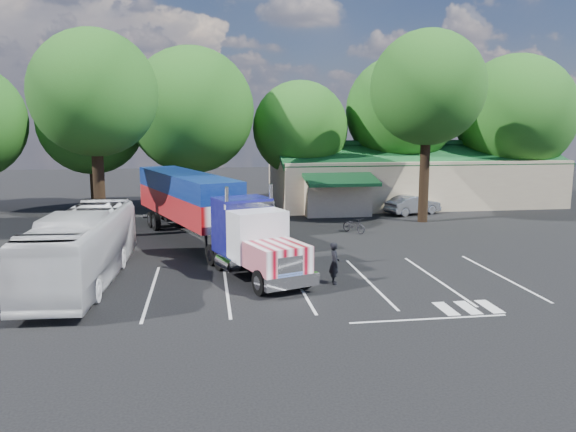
{
  "coord_description": "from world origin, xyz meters",
  "views": [
    {
      "loc": [
        -3.97,
        -29.69,
        7.14
      ],
      "look_at": [
        0.47,
        0.57,
        2.0
      ],
      "focal_mm": 35.0,
      "sensor_mm": 36.0,
      "label": 1
    }
  ],
  "objects": [
    {
      "name": "tree_row_e",
      "position": [
        13.0,
        18.0,
        8.09
      ],
      "size": [
        9.6,
        9.6,
        12.9
      ],
      "color": "black",
      "rests_on": "ground"
    },
    {
      "name": "tour_bus",
      "position": [
        -9.49,
        -4.18,
        1.62
      ],
      "size": [
        3.24,
        11.74,
        3.24
      ],
      "primitive_type": "imported",
      "rotation": [
        0.0,
        0.0,
        -0.05
      ],
      "color": "silver",
      "rests_on": "ground"
    },
    {
      "name": "silver_sedan",
      "position": [
        12.0,
        11.79,
        0.75
      ],
      "size": [
        4.8,
        3.01,
        1.49
      ],
      "primitive_type": "imported",
      "rotation": [
        0.0,
        0.0,
        1.91
      ],
      "color": "#9B9CA2",
      "rests_on": "ground"
    },
    {
      "name": "semi_truck",
      "position": [
        -4.3,
        2.64,
        2.39
      ],
      "size": [
        9.19,
        19.79,
        4.23
      ],
      "rotation": [
        0.0,
        0.0,
        0.35
      ],
      "color": "black",
      "rests_on": "ground"
    },
    {
      "name": "woman",
      "position": [
        1.6,
        -6.0,
        0.94
      ],
      "size": [
        0.49,
        0.71,
        1.88
      ],
      "primitive_type": "imported",
      "rotation": [
        0.0,
        0.0,
        1.51
      ],
      "color": "black",
      "rests_on": "ground"
    },
    {
      "name": "tree_row_d",
      "position": [
        4.0,
        17.5,
        6.58
      ],
      "size": [
        8.0,
        8.0,
        10.6
      ],
      "color": "black",
      "rests_on": "ground"
    },
    {
      "name": "bicycle",
      "position": [
        5.5,
        5.22,
        0.49
      ],
      "size": [
        1.56,
        1.94,
        0.99
      ],
      "primitive_type": "imported",
      "rotation": [
        0.0,
        0.0,
        0.56
      ],
      "color": "black",
      "rests_on": "ground"
    },
    {
      "name": "tree_near_right",
      "position": [
        11.5,
        8.5,
        9.46
      ],
      "size": [
        8.0,
        8.0,
        13.5
      ],
      "color": "black",
      "rests_on": "ground"
    },
    {
      "name": "tree_near_left",
      "position": [
        -10.5,
        6.0,
        8.81
      ],
      "size": [
        7.6,
        7.6,
        12.65
      ],
      "color": "black",
      "rests_on": "ground"
    },
    {
      "name": "tree_row_f",
      "position": [
        23.0,
        16.8,
        7.79
      ],
      "size": [
        10.4,
        10.4,
        13.0
      ],
      "color": "black",
      "rests_on": "ground"
    },
    {
      "name": "ground",
      "position": [
        0.0,
        0.0,
        0.0
      ],
      "size": [
        120.0,
        120.0,
        0.0
      ],
      "primitive_type": "plane",
      "color": "black",
      "rests_on": "ground"
    },
    {
      "name": "tree_row_b",
      "position": [
        -13.0,
        17.8,
        7.13
      ],
      "size": [
        8.4,
        8.4,
        11.35
      ],
      "color": "black",
      "rests_on": "ground"
    },
    {
      "name": "event_hall",
      "position": [
        13.74,
        17.81,
        2.21
      ],
      "size": [
        24.2,
        14.12,
        5.55
      ],
      "color": "#BFB08E",
      "rests_on": "ground"
    },
    {
      "name": "tree_row_c",
      "position": [
        -5.0,
        16.2,
        8.04
      ],
      "size": [
        10.0,
        10.0,
        13.05
      ],
      "color": "black",
      "rests_on": "ground"
    }
  ]
}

